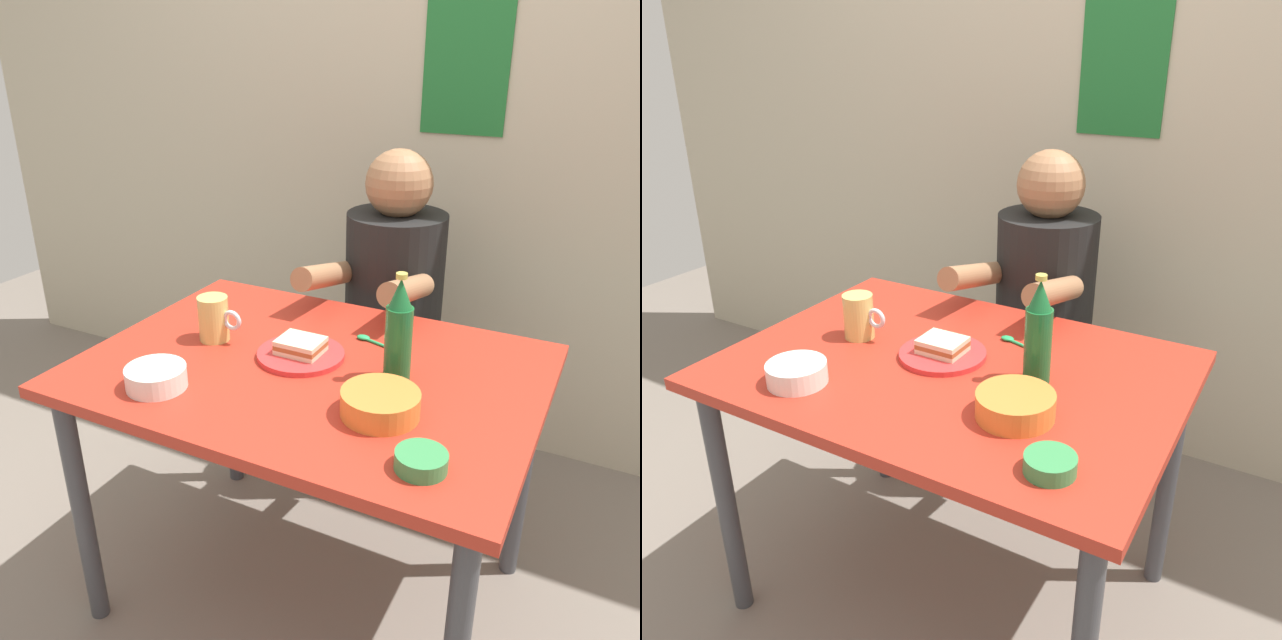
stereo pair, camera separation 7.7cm
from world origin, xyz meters
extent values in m
plane|color=slate|center=(0.00, 0.00, 0.00)|extent=(6.00, 6.00, 0.00)
cube|color=#BCB299|center=(0.00, 1.05, 1.30)|extent=(4.40, 0.08, 2.60)
cube|color=#1E6B2D|center=(0.05, 1.01, 1.40)|extent=(0.29, 0.01, 0.47)
cube|color=#B72D1E|center=(0.00, 0.00, 0.72)|extent=(1.10, 0.80, 0.03)
cylinder|color=#3F3F44|center=(-0.49, -0.34, 0.35)|extent=(0.05, 0.05, 0.71)
cylinder|color=#3F3F44|center=(-0.49, 0.34, 0.35)|extent=(0.05, 0.05, 0.71)
cylinder|color=#3F3F44|center=(0.49, 0.34, 0.35)|extent=(0.05, 0.05, 0.71)
cylinder|color=#4C4C51|center=(-0.02, 0.63, 0.21)|extent=(0.08, 0.08, 0.41)
cylinder|color=brown|center=(-0.02, 0.63, 0.43)|extent=(0.34, 0.34, 0.04)
cylinder|color=black|center=(-0.02, 0.63, 0.71)|extent=(0.32, 0.32, 0.52)
sphere|color=#A0704C|center=(-0.02, 0.63, 1.06)|extent=(0.21, 0.21, 0.21)
cylinder|color=#A0704C|center=(-0.15, 0.38, 0.82)|extent=(0.07, 0.31, 0.14)
cylinder|color=#A0704C|center=(0.11, 0.38, 0.82)|extent=(0.07, 0.31, 0.14)
cylinder|color=red|center=(-0.04, 0.03, 0.75)|extent=(0.22, 0.22, 0.01)
cube|color=beige|center=(-0.04, 0.03, 0.76)|extent=(0.11, 0.09, 0.01)
cube|color=#9E592D|center=(-0.04, 0.03, 0.77)|extent=(0.11, 0.09, 0.01)
cube|color=beige|center=(-0.04, 0.03, 0.78)|extent=(0.11, 0.09, 0.01)
cylinder|color=#D1BC66|center=(-0.29, 0.01, 0.80)|extent=(0.08, 0.08, 0.12)
torus|color=silver|center=(-0.24, 0.01, 0.81)|extent=(0.06, 0.01, 0.06)
cylinder|color=#19602D|center=(0.21, 0.03, 0.83)|extent=(0.06, 0.06, 0.18)
cone|color=#19602D|center=(0.21, 0.03, 0.95)|extent=(0.05, 0.05, 0.07)
cylinder|color=#BFB74C|center=(0.21, 0.03, 1.00)|extent=(0.03, 0.03, 0.01)
cylinder|color=orange|center=(0.24, -0.13, 0.77)|extent=(0.17, 0.17, 0.05)
cylinder|color=#B25B2D|center=(0.24, -0.13, 0.78)|extent=(0.14, 0.14, 0.02)
cylinder|color=silver|center=(-0.26, -0.26, 0.77)|extent=(0.14, 0.14, 0.05)
cylinder|color=tan|center=(-0.26, -0.26, 0.78)|extent=(0.11, 0.11, 0.02)
cylinder|color=#388C4C|center=(0.37, -0.27, 0.76)|extent=(0.10, 0.10, 0.03)
cylinder|color=#5B643A|center=(0.37, -0.27, 0.77)|extent=(0.08, 0.08, 0.02)
cylinder|color=#26A559|center=(0.11, 0.18, 0.74)|extent=(0.11, 0.04, 0.01)
ellipsoid|color=#26A559|center=(0.06, 0.19, 0.75)|extent=(0.04, 0.02, 0.01)
camera|label=1|loc=(0.65, -1.22, 1.47)|focal=35.84mm
camera|label=2|loc=(0.72, -1.19, 1.47)|focal=35.84mm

